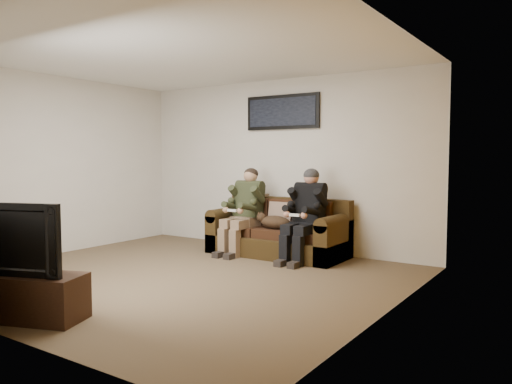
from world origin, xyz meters
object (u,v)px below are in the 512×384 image
Objects in this scene: sofa at (280,234)px; television at (12,238)px; person_left at (244,206)px; cat at (274,222)px; framed_poster at (282,112)px; tv_stand at (14,296)px; person_right at (306,210)px.

television reaches higher than sofa.
person_left is at bearing -162.04° from sofa.
person_left is at bearing 179.97° from cat.
framed_poster reaches higher than sofa.
television is at bearing -93.52° from framed_poster.
tv_stand is (0.06, -3.61, -0.49)m from person_left.
person_right reaches higher than person_left.
sofa is 1.59× the size of person_left.
framed_poster is at bearing 116.86° from sofa.
television is (-0.46, -3.61, 0.22)m from cat.
cat is 0.60× the size of television.
person_left is (-0.51, -0.17, 0.39)m from sofa.
person_left is 1.91× the size of cat.
person_left is at bearing -179.98° from person_right.
person_left is 1.54m from framed_poster.
tv_stand is at bearing -89.12° from person_left.
person_left reaches higher than cat.
framed_poster is at bearing 65.97° from television.
person_right is at bearing 0.08° from cat.
cat is at bearing 62.17° from tv_stand.
framed_poster reaches higher than tv_stand.
person_right is 1.92× the size of cat.
tv_stand is at bearing -96.90° from sofa.
sofa reaches higher than tv_stand.
television is at bearing 0.00° from tv_stand.
cat is (0.01, -0.17, 0.19)m from sofa.
television is (0.00, 0.00, 0.52)m from tv_stand.
person_right is at bearing 0.02° from person_left.
sofa is 3.80m from tv_stand.
sofa is at bearing 62.60° from television.
framed_poster reaches higher than person_right.
framed_poster reaches higher than television.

